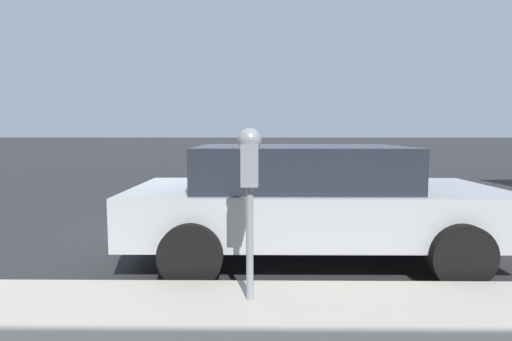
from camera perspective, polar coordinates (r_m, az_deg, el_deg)
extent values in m
plane|color=#2B2B2D|center=(6.05, -5.94, -9.09)|extent=(220.00, 220.00, 0.00)
cylinder|color=gray|center=(3.33, -0.89, -10.34)|extent=(0.06, 0.06, 0.95)
cube|color=gray|center=(3.22, -0.90, 0.79)|extent=(0.20, 0.14, 0.34)
sphere|color=gray|center=(3.21, -0.91, 4.41)|extent=(0.19, 0.19, 0.19)
cube|color=#19389E|center=(3.33, -0.86, 0.21)|extent=(0.01, 0.11, 0.12)
cube|color=black|center=(3.32, -0.86, 2.25)|extent=(0.01, 0.10, 0.08)
cube|color=#B7BABF|center=(4.86, 8.18, -5.52)|extent=(1.83, 4.28, 0.56)
cube|color=#232833|center=(4.76, 6.23, 0.60)|extent=(1.60, 2.40, 0.48)
cylinder|color=black|center=(6.09, 19.48, -6.21)|extent=(0.22, 0.64, 0.64)
cylinder|color=black|center=(4.46, 27.22, -10.74)|extent=(0.22, 0.64, 0.64)
cylinder|color=black|center=(5.79, -6.27, -6.50)|extent=(0.22, 0.64, 0.64)
cylinder|color=black|center=(4.05, -9.31, -11.80)|extent=(0.22, 0.64, 0.64)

